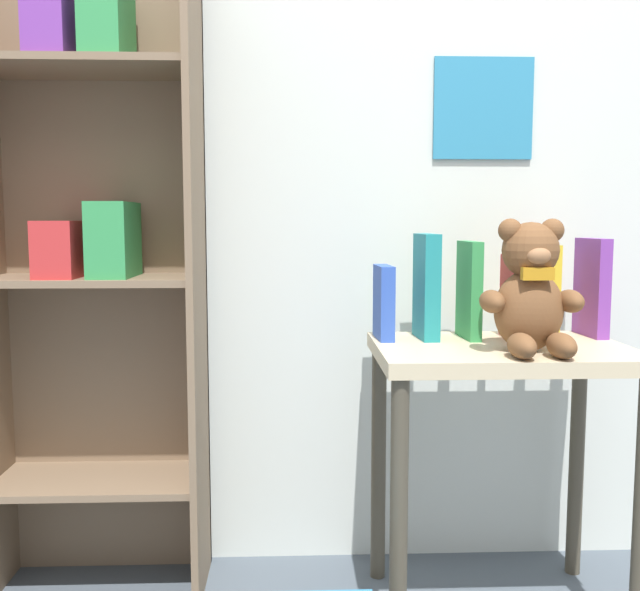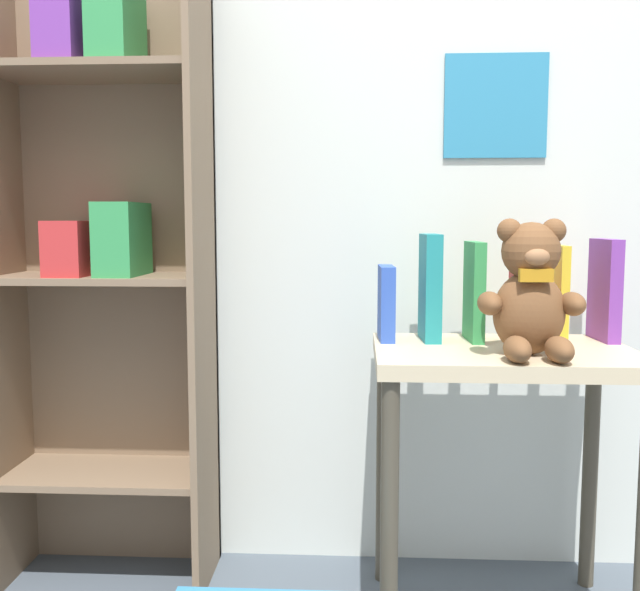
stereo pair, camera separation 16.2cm
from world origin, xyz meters
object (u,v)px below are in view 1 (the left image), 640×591
object	(u,v)px
book_standing_blue	(384,302)
book_standing_teal	(426,286)
bookshelf_side	(94,241)
book_standing_red	(511,297)
display_table	(500,394)
teddy_bear	(531,292)
book_standing_green	(469,290)
book_standing_yellow	(550,291)
book_standing_purple	(592,287)

from	to	relation	value
book_standing_blue	book_standing_teal	size ratio (longest dim) A/B	0.70
bookshelf_side	book_standing_red	distance (m)	1.08
display_table	teddy_bear	world-z (taller)	teddy_bear
book_standing_blue	book_standing_red	size ratio (longest dim) A/B	0.88
display_table	book_standing_green	distance (m)	0.27
bookshelf_side	book_standing_red	world-z (taller)	bookshelf_side
book_standing_blue	book_standing_teal	distance (m)	0.12
display_table	book_standing_teal	xyz separation A→B (m)	(-0.16, 0.11, 0.25)
teddy_bear	book_standing_green	xyz separation A→B (m)	(-0.09, 0.20, -0.01)
teddy_bear	book_standing_red	world-z (taller)	teddy_bear
book_standing_teal	book_standing_yellow	xyz separation A→B (m)	(0.33, 0.02, -0.01)
book_standing_blue	book_standing_green	size ratio (longest dim) A/B	0.75
book_standing_blue	book_standing_teal	world-z (taller)	book_standing_teal
bookshelf_side	book_standing_blue	xyz separation A→B (m)	(0.74, -0.08, -0.15)
book_standing_yellow	book_standing_blue	bearing A→B (deg)	-174.07
display_table	book_standing_yellow	distance (m)	0.32
teddy_bear	book_standing_blue	world-z (taller)	teddy_bear
display_table	book_standing_blue	world-z (taller)	book_standing_blue
display_table	book_standing_purple	distance (m)	0.39
bookshelf_side	book_standing_purple	xyz separation A→B (m)	(1.29, -0.05, -0.12)
display_table	book_standing_green	size ratio (longest dim) A/B	2.73
teddy_bear	bookshelf_side	bearing A→B (deg)	165.34
bookshelf_side	teddy_bear	size ratio (longest dim) A/B	5.42
display_table	book_standing_red	size ratio (longest dim) A/B	3.19
bookshelf_side	book_standing_green	world-z (taller)	bookshelf_side
display_table	book_standing_purple	world-z (taller)	book_standing_purple
bookshelf_side	book_standing_purple	world-z (taller)	bookshelf_side
book_standing_teal	teddy_bear	bearing A→B (deg)	-47.21
book_standing_yellow	bookshelf_side	bearing A→B (deg)	179.83
teddy_bear	book_standing_purple	size ratio (longest dim) A/B	1.20
book_standing_blue	book_standing_yellow	size ratio (longest dim) A/B	0.79
bookshelf_side	book_standing_blue	world-z (taller)	bookshelf_side
bookshelf_side	book_standing_green	distance (m)	0.97
bookshelf_side	teddy_bear	world-z (taller)	bookshelf_side
book_standing_purple	bookshelf_side	bearing A→B (deg)	174.74
bookshelf_side	teddy_bear	bearing A→B (deg)	-14.66
book_standing_green	book_standing_yellow	world-z (taller)	book_standing_green
book_standing_blue	book_standing_green	world-z (taller)	book_standing_green
teddy_bear	book_standing_teal	xyz separation A→B (m)	(-0.20, 0.20, -0.01)
bookshelf_side	display_table	xyz separation A→B (m)	(1.01, -0.19, -0.37)
book_standing_red	book_standing_purple	bearing A→B (deg)	4.89
book_standing_red	book_standing_yellow	distance (m)	0.11
display_table	book_standing_red	distance (m)	0.26
book_standing_green	book_standing_yellow	distance (m)	0.22
book_standing_green	book_standing_purple	xyz separation A→B (m)	(0.33, 0.02, 0.00)
teddy_bear	book_standing_blue	distance (m)	0.37
teddy_bear	book_standing_green	size ratio (longest dim) A/B	1.23
bookshelf_side	display_table	world-z (taller)	bookshelf_side
book_standing_blue	book_standing_yellow	distance (m)	0.44
book_standing_teal	book_standing_green	xyz separation A→B (m)	(0.11, -0.00, -0.01)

